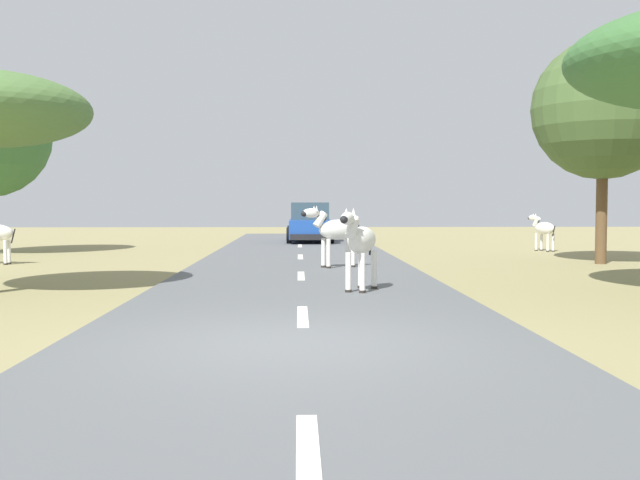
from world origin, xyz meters
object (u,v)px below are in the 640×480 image
zebra_3 (543,229)px  car_0 (310,224)px  zebra_0 (360,241)px  zebra_2 (335,231)px  tree_0 (604,109)px

zebra_3 → car_0: size_ratio=0.32×
zebra_0 → zebra_3: (7.77, 12.20, -0.18)m
zebra_0 → car_0: car_0 is taller
zebra_2 → tree_0: (7.74, 1.51, 3.40)m
tree_0 → zebra_3: bearing=87.5°
car_0 → zebra_2: bearing=92.0°
zebra_2 → car_0: car_0 is taller
zebra_2 → tree_0: size_ratio=0.25×
zebra_0 → tree_0: (7.53, 6.64, 3.42)m
zebra_2 → car_0: (-0.46, 12.95, -0.17)m
zebra_0 → zebra_2: (-0.21, 5.13, 0.02)m
zebra_0 → zebra_3: zebra_0 is taller
zebra_0 → zebra_3: 14.46m
zebra_0 → car_0: (-0.67, 18.08, -0.15)m
zebra_0 → zebra_3: size_ratio=1.15×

